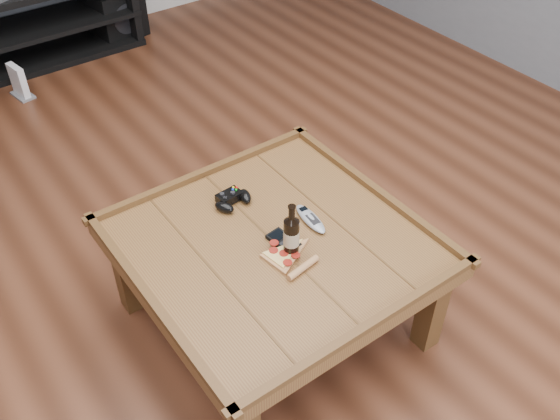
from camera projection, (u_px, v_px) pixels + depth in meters
ground at (275, 322)px, 2.52m from camera, size 6.00×6.00×0.00m
baseboard at (23, 40)px, 4.31m from camera, size 5.00×0.02×0.10m
coffee_table at (274, 254)px, 2.26m from camera, size 1.03×1.03×0.48m
media_console at (28, 26)px, 4.04m from camera, size 1.40×0.45×0.50m
beer_bottle at (291, 234)px, 2.13m from camera, size 0.06×0.06×0.21m
game_controller at (232, 199)px, 2.37m from camera, size 0.17×0.12×0.04m
pizza_slice at (287, 257)px, 2.16m from camera, size 0.19×0.26×0.03m
smartphone at (283, 241)px, 2.22m from camera, size 0.08×0.13×0.02m
remote_control at (311, 219)px, 2.30m from camera, size 0.07×0.19×0.03m
subwoofer at (114, 12)px, 4.39m from camera, size 0.38×0.38×0.34m
game_console at (19, 83)px, 3.79m from camera, size 0.12×0.18×0.20m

